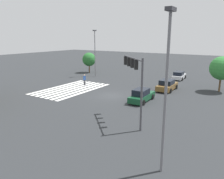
% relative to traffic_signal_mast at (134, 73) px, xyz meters
% --- Properties ---
extents(ground_plane, '(152.35, 152.35, 0.00)m').
position_rel_traffic_signal_mast_xyz_m(ground_plane, '(-6.65, -6.65, -4.64)').
color(ground_plane, '#2B2D30').
extents(crosswalk_markings, '(11.68, 6.30, 0.01)m').
position_rel_traffic_signal_mast_xyz_m(crosswalk_markings, '(-6.65, -14.00, -4.63)').
color(crosswalk_markings, silver).
rests_on(crosswalk_markings, ground_plane).
extents(traffic_signal_mast, '(3.83, 3.83, 6.14)m').
position_rel_traffic_signal_mast_xyz_m(traffic_signal_mast, '(0.00, 0.00, 0.00)').
color(traffic_signal_mast, '#47474C').
rests_on(traffic_signal_mast, ground_plane).
extents(car_0, '(4.77, 2.27, 1.60)m').
position_rel_traffic_signal_mast_xyz_m(car_0, '(-13.72, -1.51, -3.90)').
color(car_0, brown).
rests_on(car_0, ground_plane).
extents(car_1, '(4.73, 2.00, 1.60)m').
position_rel_traffic_signal_mast_xyz_m(car_1, '(-6.51, -2.22, -3.92)').
color(car_1, '#144728').
rests_on(car_1, ground_plane).
extents(car_2, '(4.47, 2.14, 1.47)m').
position_rel_traffic_signal_mast_xyz_m(car_2, '(-23.27, -2.51, -3.95)').
color(car_2, silver).
rests_on(car_2, ground_plane).
extents(pedestrian, '(0.42, 0.34, 1.78)m').
position_rel_traffic_signal_mast_xyz_m(pedestrian, '(-9.77, -14.00, -3.64)').
color(pedestrian, '#38383D').
rests_on(pedestrian, ground_plane).
extents(street_light_pole_a, '(0.80, 0.36, 9.21)m').
position_rel_traffic_signal_mast_xyz_m(street_light_pole_a, '(5.96, 4.94, 0.79)').
color(street_light_pole_a, slate).
rests_on(street_light_pole_a, ground_plane).
extents(street_light_pole_b, '(0.80, 0.36, 8.98)m').
position_rel_traffic_signal_mast_xyz_m(street_light_pole_b, '(-17.41, -17.55, 0.67)').
color(street_light_pole_b, slate).
rests_on(street_light_pole_b, ground_plane).
extents(tree_corner_a, '(2.93, 2.93, 4.36)m').
position_rel_traffic_signal_mast_xyz_m(tree_corner_a, '(-20.30, -21.39, -1.75)').
color(tree_corner_a, brown).
rests_on(tree_corner_a, ground_plane).
extents(tree_corner_b, '(3.35, 3.35, 5.08)m').
position_rel_traffic_signal_mast_xyz_m(tree_corner_b, '(-17.11, 5.14, -1.25)').
color(tree_corner_b, brown).
rests_on(tree_corner_b, ground_plane).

